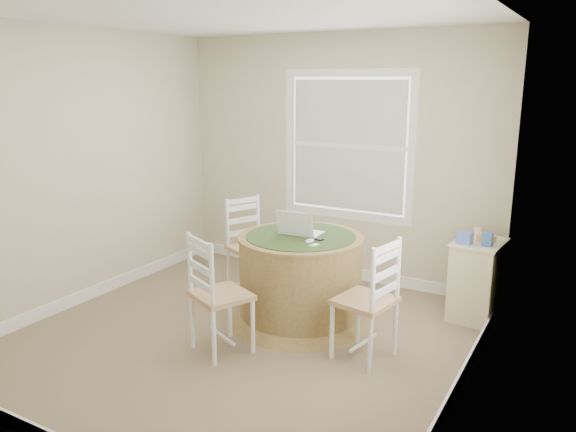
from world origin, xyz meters
The scene contains 14 objects.
room centered at (0.17, 0.16, 1.30)m, with size 3.64×3.64×2.64m.
round_table centered at (0.26, 0.55, 0.43)m, with size 1.28×1.28×0.80m.
chair_left centered at (-0.49, 0.91, 0.47)m, with size 0.42×0.40×0.95m, color white, non-canonical shape.
chair_near centered at (0.00, -0.28, 0.47)m, with size 0.42×0.40×0.95m, color white, non-canonical shape.
chair_right centered at (1.02, 0.18, 0.47)m, with size 0.42×0.40×0.95m, color white, non-canonical shape.
laptop centered at (0.23, 0.59, 0.82)m, with size 0.36×0.32×0.24m.
mouse centered at (0.42, 0.41, 0.80)m, with size 0.06×0.10×0.03m, color white.
phone centered at (0.50, 0.34, 0.79)m, with size 0.04×0.09×0.02m, color #B7BABF.
keys centered at (0.47, 0.50, 0.80)m, with size 0.06×0.05×0.03m, color black.
corner_chest centered at (1.61, 1.39, 0.36)m, with size 0.45×0.58×0.72m.
tissue_box centered at (1.52, 1.26, 0.77)m, with size 0.12×0.12×0.10m, color #596CCD.
box_yellow centered at (1.66, 1.42, 0.75)m, with size 0.15×0.10×0.06m, color gold.
box_blue centered at (1.70, 1.28, 0.78)m, with size 0.08×0.08×0.12m, color #3663A2.
cup_cream centered at (1.57, 1.51, 0.77)m, with size 0.07×0.07×0.09m, color beige.
Camera 1 is at (2.50, -3.61, 2.12)m, focal length 35.00 mm.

